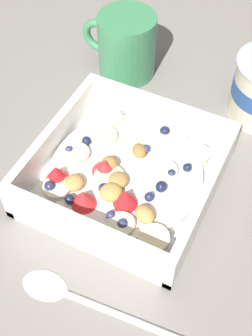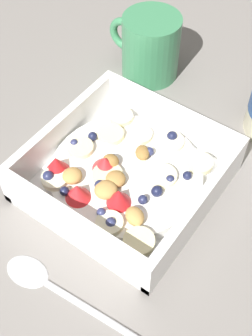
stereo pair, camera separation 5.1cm
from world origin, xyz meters
TOP-DOWN VIEW (x-y plane):
  - ground_plane at (0.00, 0.00)m, footprint 2.40×2.40m
  - fruit_bowl at (0.02, -0.01)m, footprint 0.20×0.20m
  - spoon at (0.16, 0.00)m, footprint 0.04×0.17m
  - coffee_mug at (-0.17, -0.10)m, footprint 0.08×0.11m

SIDE VIEW (x-z plane):
  - ground_plane at x=0.00m, z-range 0.00..0.00m
  - spoon at x=0.16m, z-range 0.00..0.01m
  - fruit_bowl at x=0.02m, z-range -0.01..0.05m
  - coffee_mug at x=-0.17m, z-range 0.00..0.09m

